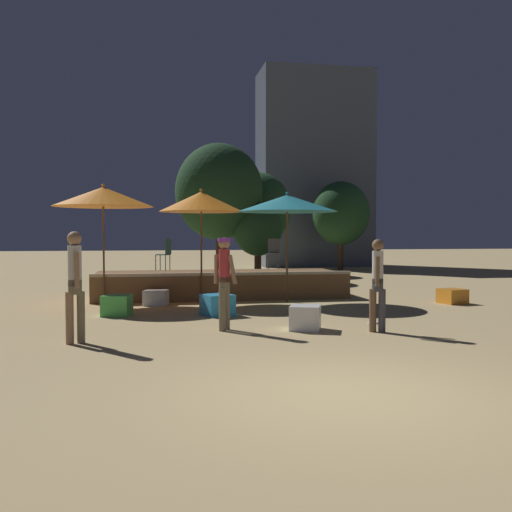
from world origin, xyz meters
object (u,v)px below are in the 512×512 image
object	(u,v)px
patio_umbrella_1	(103,197)
cube_seat_1	(305,318)
person_0	(224,278)
bistro_chair_0	(274,250)
patio_umbrella_0	(287,203)
cube_seat_3	(452,296)
cube_seat_0	(156,298)
frisbee_disc	(373,322)
person_1	(378,282)
background_tree_3	(258,229)
person_2	(75,281)
cube_seat_2	(117,305)
background_tree_2	(341,213)
patio_umbrella_2	(201,202)
background_tree_0	(258,209)
cube_seat_4	(217,305)
bistro_chair_1	(166,251)
background_tree_1	(219,192)

from	to	relation	value
patio_umbrella_1	cube_seat_1	xyz separation A→B (m)	(4.06, -4.73, -2.54)
person_0	bistro_chair_0	world-z (taller)	person_0
patio_umbrella_0	cube_seat_3	bearing A→B (deg)	-14.46
cube_seat_0	patio_umbrella_1	bearing A→B (deg)	163.87
bistro_chair_0	frisbee_disc	bearing A→B (deg)	-66.63
person_1	background_tree_3	world-z (taller)	background_tree_3
person_2	cube_seat_2	bearing A→B (deg)	-116.11
patio_umbrella_1	background_tree_2	xyz separation A→B (m)	(10.71, 12.75, 0.13)
patio_umbrella_2	background_tree_0	size ratio (longest dim) A/B	0.64
cube_seat_3	cube_seat_4	world-z (taller)	cube_seat_4
cube_seat_4	cube_seat_0	bearing A→B (deg)	121.82
bistro_chair_0	bistro_chair_1	world-z (taller)	same
person_2	background_tree_1	distance (m)	14.55
patio_umbrella_2	background_tree_3	size ratio (longest dim) A/B	0.96
background_tree_0	cube_seat_1	bearing A→B (deg)	-97.28
cube_seat_4	person_0	size ratio (longest dim) A/B	0.45
cube_seat_1	frisbee_disc	xyz separation A→B (m)	(1.57, 0.50, -0.21)
cube_seat_2	cube_seat_3	size ratio (longest dim) A/B	0.99
cube_seat_4	person_1	bearing A→B (deg)	-45.29
frisbee_disc	background_tree_2	world-z (taller)	background_tree_2
person_0	bistro_chair_0	distance (m)	6.58
person_1	background_tree_2	xyz separation A→B (m)	(5.41, 17.97, 1.96)
cube_seat_0	background_tree_3	size ratio (longest dim) A/B	0.22
patio_umbrella_1	cube_seat_3	xyz separation A→B (m)	(8.93, -1.44, -2.57)
frisbee_disc	bistro_chair_0	bearing A→B (deg)	97.81
patio_umbrella_2	cube_seat_1	size ratio (longest dim) A/B	4.19
patio_umbrella_0	person_1	distance (m)	5.17
person_2	background_tree_3	xyz separation A→B (m)	(5.49, 13.05, 0.98)
cube_seat_0	background_tree_3	world-z (taller)	background_tree_3
cube_seat_2	frisbee_disc	world-z (taller)	cube_seat_2
cube_seat_0	background_tree_1	distance (m)	9.75
patio_umbrella_2	background_tree_1	size ratio (longest dim) A/B	0.54
cube_seat_3	background_tree_3	bearing A→B (deg)	110.90
cube_seat_0	bistro_chair_1	distance (m)	2.03
cube_seat_1	cube_seat_4	world-z (taller)	cube_seat_4
background_tree_2	frisbee_disc	bearing A→B (deg)	-106.66
patio_umbrella_0	cube_seat_4	world-z (taller)	patio_umbrella_0
cube_seat_3	background_tree_1	distance (m)	11.51
person_2	bistro_chair_0	distance (m)	8.55
patio_umbrella_1	background_tree_1	world-z (taller)	background_tree_1
person_1	background_tree_1	world-z (taller)	background_tree_1
person_0	bistro_chair_1	size ratio (longest dim) A/B	1.94
frisbee_disc	cube_seat_4	bearing A→B (deg)	150.29
patio_umbrella_0	person_0	world-z (taller)	patio_umbrella_0
frisbee_disc	background_tree_2	xyz separation A→B (m)	(5.08, 16.98, 2.88)
cube_seat_0	background_tree_2	distance (m)	16.37
background_tree_1	background_tree_3	distance (m)	2.27
cube_seat_4	person_1	xyz separation A→B (m)	(2.66, -2.68, 0.70)
person_2	background_tree_3	world-z (taller)	background_tree_3
cube_seat_3	background_tree_2	bearing A→B (deg)	82.85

